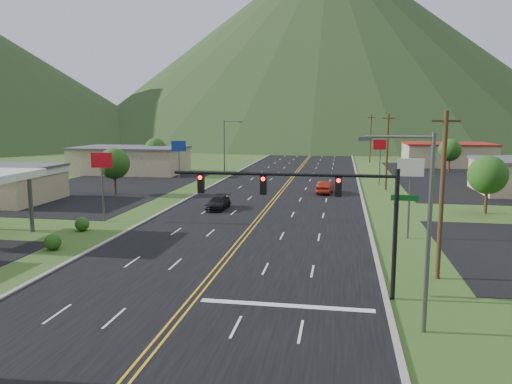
% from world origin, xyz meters
% --- Properties ---
extents(traffic_signal, '(13.10, 0.43, 7.00)m').
position_xyz_m(traffic_signal, '(6.48, 14.00, 5.33)').
color(traffic_signal, black).
rests_on(traffic_signal, ground).
extents(streetlight_east, '(3.28, 0.25, 9.00)m').
position_xyz_m(streetlight_east, '(11.18, 10.00, 5.18)').
color(streetlight_east, '#59595E').
rests_on(streetlight_east, ground).
extents(streetlight_west, '(3.28, 0.25, 9.00)m').
position_xyz_m(streetlight_west, '(-11.68, 70.00, 5.18)').
color(streetlight_west, '#59595E').
rests_on(streetlight_west, ground).
extents(building_west_far, '(18.40, 11.40, 4.50)m').
position_xyz_m(building_west_far, '(-28.00, 68.00, 2.26)').
color(building_west_far, '#CEB98F').
rests_on(building_west_far, ground).
extents(building_east_far, '(16.40, 12.40, 4.50)m').
position_xyz_m(building_east_far, '(28.00, 90.00, 2.26)').
color(building_east_far, '#CEB98F').
rests_on(building_east_far, ground).
extents(pole_sign_west_a, '(2.00, 0.18, 6.40)m').
position_xyz_m(pole_sign_west_a, '(-14.00, 30.00, 5.05)').
color(pole_sign_west_a, '#59595E').
rests_on(pole_sign_west_a, ground).
extents(pole_sign_west_b, '(2.00, 0.18, 6.40)m').
position_xyz_m(pole_sign_west_b, '(-14.00, 52.00, 5.05)').
color(pole_sign_west_b, '#59595E').
rests_on(pole_sign_west_b, ground).
extents(pole_sign_east_a, '(2.00, 0.18, 6.40)m').
position_xyz_m(pole_sign_east_a, '(13.00, 28.00, 5.05)').
color(pole_sign_east_a, '#59595E').
rests_on(pole_sign_east_a, ground).
extents(pole_sign_east_b, '(2.00, 0.18, 6.40)m').
position_xyz_m(pole_sign_east_b, '(13.00, 60.00, 5.05)').
color(pole_sign_east_b, '#59595E').
rests_on(pole_sign_east_b, ground).
extents(tree_west_a, '(3.84, 3.84, 5.82)m').
position_xyz_m(tree_west_a, '(-20.00, 45.00, 3.89)').
color(tree_west_a, '#382314').
rests_on(tree_west_a, ground).
extents(tree_west_b, '(3.84, 3.84, 5.82)m').
position_xyz_m(tree_west_b, '(-25.00, 72.00, 3.89)').
color(tree_west_b, '#382314').
rests_on(tree_west_b, ground).
extents(tree_east_a, '(3.84, 3.84, 5.82)m').
position_xyz_m(tree_east_a, '(22.00, 40.00, 3.89)').
color(tree_east_a, '#382314').
rests_on(tree_east_a, ground).
extents(tree_east_b, '(3.84, 3.84, 5.82)m').
position_xyz_m(tree_east_b, '(26.00, 78.00, 3.89)').
color(tree_east_b, '#382314').
rests_on(tree_east_b, ground).
extents(utility_pole_a, '(1.60, 0.28, 10.00)m').
position_xyz_m(utility_pole_a, '(13.50, 18.00, 5.13)').
color(utility_pole_a, '#382314').
rests_on(utility_pole_a, ground).
extents(utility_pole_b, '(1.60, 0.28, 10.00)m').
position_xyz_m(utility_pole_b, '(13.50, 55.00, 5.13)').
color(utility_pole_b, '#382314').
rests_on(utility_pole_b, ground).
extents(utility_pole_c, '(1.60, 0.28, 10.00)m').
position_xyz_m(utility_pole_c, '(13.50, 95.00, 5.13)').
color(utility_pole_c, '#382314').
rests_on(utility_pole_c, ground).
extents(utility_pole_d, '(1.60, 0.28, 10.00)m').
position_xyz_m(utility_pole_d, '(13.50, 135.00, 5.13)').
color(utility_pole_d, '#382314').
rests_on(utility_pole_d, ground).
extents(mountain_n, '(220.00, 220.00, 85.00)m').
position_xyz_m(mountain_n, '(0.00, 220.00, 42.50)').
color(mountain_n, '#203819').
rests_on(mountain_n, ground).
extents(car_dark_mid, '(1.98, 4.64, 1.33)m').
position_xyz_m(car_dark_mid, '(-4.98, 37.59, 0.67)').
color(car_dark_mid, black).
rests_on(car_dark_mid, ground).
extents(car_red_far, '(2.13, 4.87, 1.56)m').
position_xyz_m(car_red_far, '(5.70, 50.39, 0.78)').
color(car_red_far, maroon).
rests_on(car_red_far, ground).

